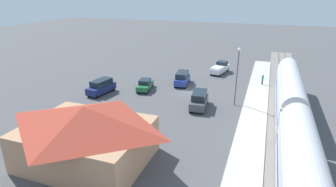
{
  "coord_description": "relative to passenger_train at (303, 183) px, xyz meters",
  "views": [
    {
      "loc": [
        -10.69,
        40.64,
        15.11
      ],
      "look_at": [
        2.18,
        5.01,
        1.0
      ],
      "focal_mm": 29.84,
      "sensor_mm": 36.0,
      "label": 1
    }
  ],
  "objects": [
    {
      "name": "ground_plane",
      "position": [
        14.0,
        -22.91,
        -2.86
      ],
      "size": [
        200.0,
        200.0,
        0.0
      ],
      "primitive_type": "plane",
      "color": "#4C4C4F"
    },
    {
      "name": "railway_track",
      "position": [
        -0.0,
        -22.91,
        -2.76
      ],
      "size": [
        4.8,
        70.0,
        0.3
      ],
      "color": "slate",
      "rests_on": "ground"
    },
    {
      "name": "platform",
      "position": [
        4.0,
        -22.91,
        -2.71
      ],
      "size": [
        3.2,
        46.0,
        0.3
      ],
      "color": "#B7B2A8",
      "rests_on": "ground"
    },
    {
      "name": "passenger_train",
      "position": [
        0.0,
        0.0,
        0.0
      ],
      "size": [
        2.93,
        57.38,
        4.98
      ],
      "color": "silver",
      "rests_on": "railway_track"
    },
    {
      "name": "station_building",
      "position": [
        18.0,
        -0.91,
        -0.0
      ],
      "size": [
        11.75,
        9.29,
        5.5
      ],
      "color": "tan",
      "rests_on": "ground"
    },
    {
      "name": "pedestrian_on_platform",
      "position": [
        3.54,
        -29.13,
        -1.58
      ],
      "size": [
        0.36,
        0.36,
        1.71
      ],
      "color": "#23284C",
      "rests_on": "platform"
    },
    {
      "name": "pickup_white",
      "position": [
        11.53,
        -34.54,
        -1.83
      ],
      "size": [
        3.06,
        5.69,
        2.14
      ],
      "color": "white",
      "rests_on": "ground"
    },
    {
      "name": "suv_blue",
      "position": [
        16.34,
        -25.42,
        -1.71
      ],
      "size": [
        2.52,
        5.1,
        2.22
      ],
      "color": "#283D9E",
      "rests_on": "ground"
    },
    {
      "name": "suv_navy",
      "position": [
        26.77,
        -16.96,
        -1.71
      ],
      "size": [
        2.67,
        5.14,
        2.22
      ],
      "color": "navy",
      "rests_on": "ground"
    },
    {
      "name": "sedan_green",
      "position": [
        21.16,
        -20.84,
        -1.98
      ],
      "size": [
        2.61,
        4.75,
        1.74
      ],
      "color": "#236638",
      "rests_on": "ground"
    },
    {
      "name": "suv_charcoal",
      "position": [
        11.26,
        -16.74,
        -1.71
      ],
      "size": [
        2.41,
        5.06,
        2.22
      ],
      "color": "#47494F",
      "rests_on": "ground"
    },
    {
      "name": "light_pole_near_platform",
      "position": [
        6.8,
        -19.28,
        2.17
      ],
      "size": [
        0.44,
        0.44,
        8.03
      ],
      "color": "#515156",
      "rests_on": "ground"
    }
  ]
}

